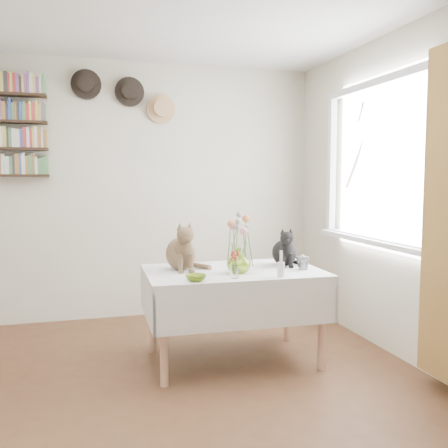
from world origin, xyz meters
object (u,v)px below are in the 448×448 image
object	(u,v)px
black_cat	(284,246)
tabby_cat	(181,245)
flower_vase	(239,261)
dining_table	(233,292)

from	to	relation	value
black_cat	tabby_cat	bearing A→B (deg)	-169.10
black_cat	flower_vase	xyz separation A→B (m)	(-0.45, -0.22, -0.06)
tabby_cat	flower_vase	size ratio (longest dim) A/B	2.02
tabby_cat	black_cat	distance (m)	0.82
black_cat	dining_table	bearing A→B (deg)	-155.04
tabby_cat	dining_table	bearing A→B (deg)	-22.80
dining_table	tabby_cat	distance (m)	0.53
black_cat	flower_vase	size ratio (longest dim) A/B	1.68
dining_table	tabby_cat	xyz separation A→B (m)	(-0.37, 0.13, 0.35)
tabby_cat	black_cat	world-z (taller)	tabby_cat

